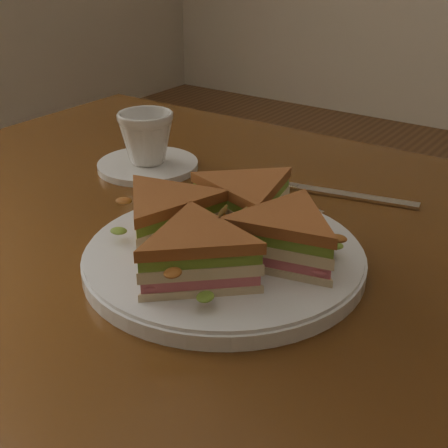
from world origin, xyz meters
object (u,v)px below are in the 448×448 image
at_px(sandwich_wedges, 224,228).
at_px(saucer, 148,165).
at_px(spoon, 242,184).
at_px(table, 251,308).
at_px(plate, 224,259).
at_px(coffee_cup, 146,138).
at_px(knife, 333,193).

height_order(sandwich_wedges, saucer, sandwich_wedges).
bearing_deg(saucer, spoon, 7.25).
relative_size(sandwich_wedges, saucer, 1.95).
xyz_separation_m(sandwich_wedges, spoon, (-0.11, 0.19, -0.04)).
distance_m(table, sandwich_wedges, 0.16).
relative_size(plate, sandwich_wedges, 1.03).
relative_size(plate, coffee_cup, 3.68).
xyz_separation_m(sandwich_wedges, coffee_cup, (-0.26, 0.17, 0.00)).
bearing_deg(saucer, sandwich_wedges, -33.51).
xyz_separation_m(spoon, knife, (0.12, 0.05, -0.00)).
xyz_separation_m(sandwich_wedges, saucer, (-0.26, 0.17, -0.04)).
relative_size(sandwich_wedges, spoon, 1.61).
height_order(sandwich_wedges, knife, sandwich_wedges).
distance_m(plate, coffee_cup, 0.32).
relative_size(spoon, knife, 0.86).
distance_m(plate, spoon, 0.22).
xyz_separation_m(spoon, coffee_cup, (-0.16, -0.02, 0.04)).
xyz_separation_m(table, knife, (0.02, 0.17, 0.10)).
bearing_deg(plate, coffee_cup, 146.49).
distance_m(sandwich_wedges, saucer, 0.32).
distance_m(sandwich_wedges, coffee_cup, 0.31).
distance_m(table, spoon, 0.18).
relative_size(knife, coffee_cup, 2.59).
distance_m(table, knife, 0.20).
xyz_separation_m(plate, coffee_cup, (-0.26, 0.17, 0.04)).
relative_size(plate, knife, 1.42).
height_order(plate, coffee_cup, coffee_cup).
relative_size(table, spoon, 6.56).
xyz_separation_m(knife, saucer, (-0.27, -0.07, 0.00)).
distance_m(saucer, coffee_cup, 0.04).
height_order(plate, spoon, plate).
bearing_deg(coffee_cup, knife, 14.65).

